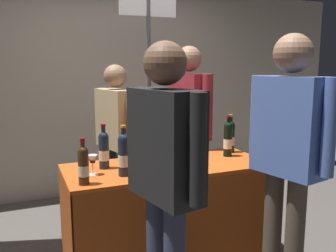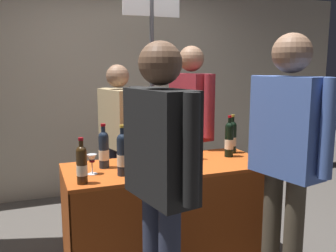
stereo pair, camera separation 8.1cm
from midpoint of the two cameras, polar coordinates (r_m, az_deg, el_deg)
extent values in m
cube|color=#B2A893|center=(4.48, -8.11, 5.55)|extent=(6.54, 0.12, 2.49)
cube|color=#B74C19|center=(2.78, 0.84, -6.36)|extent=(1.56, 0.67, 0.02)
cube|color=#963E14|center=(2.64, 3.58, -16.48)|extent=(1.56, 0.01, 0.77)
cube|color=#963E14|center=(3.20, -1.40, -11.70)|extent=(1.56, 0.01, 0.77)
cube|color=#963E14|center=(2.75, -14.92, -15.71)|extent=(0.01, 0.67, 0.77)
cube|color=#963E14|center=(3.26, 13.81, -11.56)|extent=(0.01, 0.67, 0.77)
cylinder|color=#192333|center=(2.50, -6.24, -4.92)|extent=(0.08, 0.08, 0.26)
sphere|color=#192333|center=(2.47, -6.30, -2.05)|extent=(0.08, 0.08, 0.08)
cylinder|color=#192333|center=(2.46, -6.31, -1.16)|extent=(0.03, 0.03, 0.08)
cylinder|color=#B7932D|center=(2.46, -6.33, -0.05)|extent=(0.03, 0.03, 0.02)
cylinder|color=beige|center=(2.51, -6.23, -5.37)|extent=(0.08, 0.08, 0.08)
cylinder|color=#192333|center=(2.70, -9.25, -4.11)|extent=(0.07, 0.07, 0.24)
sphere|color=#192333|center=(2.68, -9.32, -1.65)|extent=(0.07, 0.07, 0.07)
cylinder|color=#192333|center=(2.67, -9.34, -0.84)|extent=(0.03, 0.03, 0.08)
cylinder|color=maroon|center=(2.66, -9.36, 0.17)|extent=(0.04, 0.04, 0.02)
cylinder|color=beige|center=(2.71, -9.24, -4.50)|extent=(0.08, 0.08, 0.08)
cylinder|color=black|center=(3.19, 10.82, -2.06)|extent=(0.07, 0.07, 0.24)
sphere|color=black|center=(3.17, 10.89, 0.07)|extent=(0.07, 0.07, 0.07)
cylinder|color=black|center=(3.16, 10.91, 0.75)|extent=(0.03, 0.03, 0.08)
cylinder|color=#B7932D|center=(3.15, 10.93, 1.59)|extent=(0.03, 0.03, 0.02)
cylinder|color=beige|center=(3.19, 10.81, -2.40)|extent=(0.07, 0.07, 0.08)
cylinder|color=black|center=(3.04, 10.38, -2.45)|extent=(0.07, 0.07, 0.25)
sphere|color=black|center=(3.02, 10.46, -0.09)|extent=(0.07, 0.07, 0.07)
cylinder|color=black|center=(3.01, 10.48, 0.61)|extent=(0.03, 0.03, 0.07)
cylinder|color=maroon|center=(3.01, 10.50, 1.48)|extent=(0.03, 0.03, 0.02)
cylinder|color=beige|center=(3.05, 10.37, -2.82)|extent=(0.07, 0.07, 0.08)
cylinder|color=black|center=(2.60, -2.35, -4.66)|extent=(0.08, 0.08, 0.23)
sphere|color=black|center=(2.57, -2.36, -2.22)|extent=(0.08, 0.08, 0.08)
cylinder|color=black|center=(2.57, -2.37, -1.40)|extent=(0.03, 0.03, 0.07)
cylinder|color=#B7932D|center=(2.56, -2.38, -0.39)|extent=(0.04, 0.04, 0.02)
cylinder|color=beige|center=(2.60, -2.34, -5.04)|extent=(0.08, 0.08, 0.07)
cylinder|color=#192333|center=(2.80, -5.93, -3.79)|extent=(0.06, 0.06, 0.21)
sphere|color=#192333|center=(2.78, -5.96, -1.65)|extent=(0.06, 0.06, 0.06)
cylinder|color=#192333|center=(2.78, -5.98, -0.98)|extent=(0.03, 0.03, 0.07)
cylinder|color=maroon|center=(2.77, -5.99, -0.13)|extent=(0.03, 0.03, 0.02)
cylinder|color=beige|center=(2.81, -5.92, -4.12)|extent=(0.07, 0.07, 0.07)
cylinder|color=#38230F|center=(2.37, -12.49, -6.41)|extent=(0.07, 0.07, 0.21)
sphere|color=#38230F|center=(2.34, -12.58, -3.89)|extent=(0.07, 0.07, 0.07)
cylinder|color=#38230F|center=(2.34, -12.61, -3.07)|extent=(0.03, 0.03, 0.07)
cylinder|color=maroon|center=(2.33, -12.65, -2.03)|extent=(0.03, 0.03, 0.02)
cylinder|color=beige|center=(2.37, -12.47, -6.81)|extent=(0.07, 0.07, 0.07)
cylinder|color=silver|center=(2.59, -10.97, -7.43)|extent=(0.07, 0.07, 0.00)
cylinder|color=silver|center=(2.58, -11.00, -6.57)|extent=(0.01, 0.01, 0.08)
cone|color=silver|center=(2.56, -11.05, -5.08)|extent=(0.07, 0.07, 0.06)
cylinder|color=#590C19|center=(2.56, -11.03, -5.45)|extent=(0.04, 0.04, 0.02)
cylinder|color=silver|center=(2.92, 4.73, -3.70)|extent=(0.09, 0.09, 0.17)
cylinder|color=#38722D|center=(2.90, 4.32, -1.41)|extent=(0.01, 0.02, 0.24)
ellipsoid|color=#E05B1E|center=(2.88, 4.37, 0.86)|extent=(0.03, 0.03, 0.05)
cylinder|color=#38722D|center=(2.90, 4.87, -1.90)|extent=(0.01, 0.01, 0.19)
ellipsoid|color=#E05B1E|center=(2.89, 4.89, -0.07)|extent=(0.03, 0.03, 0.05)
cylinder|color=#38722D|center=(2.90, 4.77, -0.92)|extent=(0.05, 0.01, 0.29)
ellipsoid|color=#E05B1E|center=(2.86, 4.47, 1.89)|extent=(0.03, 0.03, 0.05)
cylinder|color=#2D3347|center=(3.67, -7.61, -8.95)|extent=(0.12, 0.12, 0.78)
cylinder|color=#2D3347|center=(3.51, -6.23, -9.75)|extent=(0.12, 0.12, 0.78)
cube|color=tan|center=(3.43, -7.15, 1.19)|extent=(0.31, 0.50, 0.55)
sphere|color=#8C664C|center=(3.40, -7.29, 7.84)|extent=(0.21, 0.21, 0.21)
cylinder|color=tan|center=(3.68, -9.17, 2.04)|extent=(0.08, 0.08, 0.51)
cylinder|color=tan|center=(3.19, -4.84, 1.00)|extent=(0.08, 0.08, 0.51)
cylinder|color=#2D3347|center=(3.65, 3.35, -8.26)|extent=(0.12, 0.12, 0.86)
cylinder|color=#2D3347|center=(3.51, 5.01, -9.03)|extent=(0.12, 0.12, 0.86)
cube|color=maroon|center=(3.42, 4.31, 3.16)|extent=(0.28, 0.50, 0.61)
sphere|color=#8C664C|center=(3.40, 4.40, 10.56)|extent=(0.24, 0.24, 0.24)
cylinder|color=maroon|center=(3.65, 1.84, 3.96)|extent=(0.08, 0.08, 0.56)
cylinder|color=maroon|center=(3.19, 7.13, 3.11)|extent=(0.08, 0.08, 0.56)
cube|color=black|center=(1.92, 0.04, -2.96)|extent=(0.30, 0.50, 0.59)
sphere|color=brown|center=(1.87, 0.04, 9.90)|extent=(0.23, 0.23, 0.23)
cylinder|color=black|center=(1.69, 5.07, -3.87)|extent=(0.08, 0.08, 0.54)
cylinder|color=black|center=(2.15, -3.90, -1.00)|extent=(0.08, 0.08, 0.54)
cylinder|color=#4C4233|center=(2.52, 20.04, -17.20)|extent=(0.12, 0.12, 0.87)
cylinder|color=#4C4233|center=(2.61, 16.90, -16.02)|extent=(0.12, 0.12, 0.87)
cube|color=#4C6BB7|center=(2.34, 19.37, -0.09)|extent=(0.30, 0.48, 0.61)
sphere|color=#8C664C|center=(2.32, 19.97, 10.78)|extent=(0.24, 0.24, 0.24)
cylinder|color=#4C6BB7|center=(2.19, 24.91, -0.42)|extent=(0.08, 0.08, 0.56)
cylinder|color=#4C6BB7|center=(2.51, 14.60, 1.29)|extent=(0.08, 0.08, 0.56)
cylinder|color=#47474C|center=(3.79, -1.89, 3.11)|extent=(0.04, 0.04, 2.24)
cube|color=silver|center=(3.81, -1.98, 18.25)|extent=(0.60, 0.02, 0.18)
camera|label=1|loc=(0.04, -89.14, 0.14)|focal=38.57mm
camera|label=2|loc=(0.04, 90.86, -0.14)|focal=38.57mm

